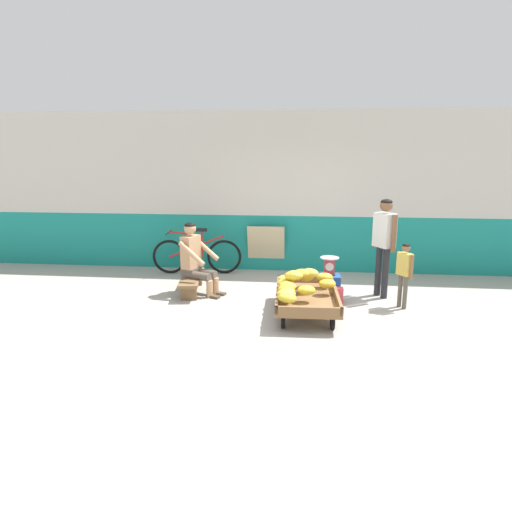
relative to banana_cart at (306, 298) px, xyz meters
name	(u,v)px	position (x,y,z in m)	size (l,w,h in m)	color
ground_plane	(298,325)	(-0.11, -0.41, -0.24)	(80.00, 80.00, 0.00)	#A39E93
back_wall	(301,193)	(-0.11, 2.47, 1.24)	(16.00, 0.30, 2.96)	#19847A
banana_cart	(306,298)	(0.00, 0.00, 0.00)	(0.88, 1.46, 0.36)	brown
banana_pile	(299,282)	(-0.11, 0.01, 0.22)	(0.84, 1.26, 0.26)	gold
low_bench	(192,280)	(-1.84, 0.82, -0.04)	(0.43, 1.13, 0.27)	brown
vendor_seated	(195,259)	(-1.75, 0.79, 0.33)	(0.74, 0.61, 1.14)	tan
plastic_crate	(328,284)	(0.37, 1.00, -0.09)	(0.36, 0.28, 0.30)	#234CA8
weighing_scale	(329,266)	(0.37, 1.00, 0.21)	(0.30, 0.30, 0.29)	#28282D
bicycle_near_left	(197,255)	(-2.02, 1.94, 0.11)	(1.66, 0.48, 0.86)	black
sign_board	(266,248)	(-0.75, 2.28, 0.20)	(0.70, 0.25, 0.88)	#C6B289
customer_adult	(384,237)	(1.17, 0.90, 0.71)	(0.33, 0.44, 1.53)	#232328
customer_child	(404,269)	(1.39, 0.41, 0.35)	(0.21, 0.26, 0.95)	brown
shopping_bag	(337,295)	(0.46, 0.52, -0.12)	(0.18, 0.12, 0.24)	#D13D4C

